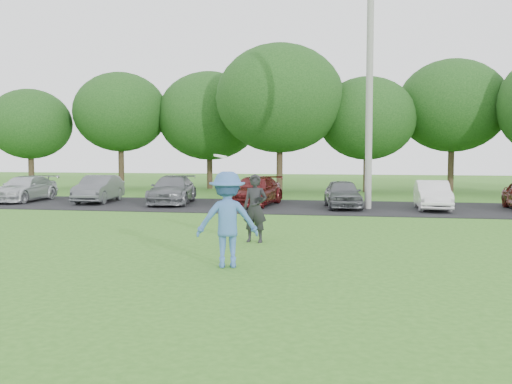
# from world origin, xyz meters

# --- Properties ---
(ground) EXTENTS (100.00, 100.00, 0.00)m
(ground) POSITION_xyz_m (0.00, 0.00, 0.00)
(ground) COLOR #326B1E
(ground) RESTS_ON ground
(parking_lot) EXTENTS (32.00, 6.50, 0.03)m
(parking_lot) POSITION_xyz_m (0.00, 13.00, 0.01)
(parking_lot) COLOR black
(parking_lot) RESTS_ON ground
(utility_pole) EXTENTS (0.28, 0.28, 10.40)m
(utility_pole) POSITION_xyz_m (3.03, 12.52, 5.20)
(utility_pole) COLOR gray
(utility_pole) RESTS_ON ground
(frisbee_player) EXTENTS (1.42, 1.03, 2.33)m
(frisbee_player) POSITION_xyz_m (0.08, -0.13, 0.99)
(frisbee_player) COLOR #3D68AD
(frisbee_player) RESTS_ON ground
(camera_bystander) EXTENTS (0.71, 0.52, 1.79)m
(camera_bystander) POSITION_xyz_m (0.04, 3.16, 0.90)
(camera_bystander) COLOR black
(camera_bystander) RESTS_ON ground
(parked_cars) EXTENTS (27.78, 4.65, 1.25)m
(parked_cars) POSITION_xyz_m (-1.16, 13.09, 0.64)
(parked_cars) COLOR #B5B8BD
(parked_cars) RESTS_ON parking_lot
(tree_row) EXTENTS (42.39, 9.85, 8.64)m
(tree_row) POSITION_xyz_m (1.51, 22.76, 4.91)
(tree_row) COLOR #38281C
(tree_row) RESTS_ON ground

